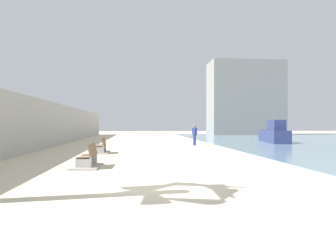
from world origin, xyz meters
The scene contains 7 objects.
ground_plane centered at (0.00, 18.00, 0.00)m, with size 120.00×120.00×0.00m, color beige.
seawall centered at (-7.50, 18.00, 1.75)m, with size 0.80×64.00×3.50m, color #ADAAA3.
bench_near centered at (-2.59, 4.57, 0.23)m, with size 1.17×2.14×0.98m.
bench_far centered at (-2.79, 11.47, 0.23)m, with size 1.11×2.10×0.98m.
person_walking centered at (4.21, 18.40, 1.02)m, with size 0.37×0.43×1.73m.
boat_far_right centered at (12.46, 21.82, 0.84)m, with size 2.52×6.82×2.12m.
harbor_building centered at (17.49, 46.00, 6.08)m, with size 12.00×6.00×12.16m, color gray.
Camera 1 is at (-0.57, -9.58, 1.76)m, focal length 36.43 mm.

